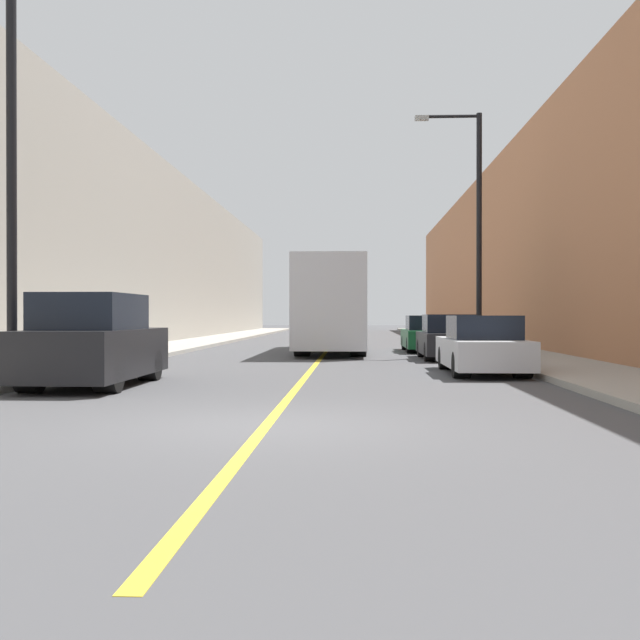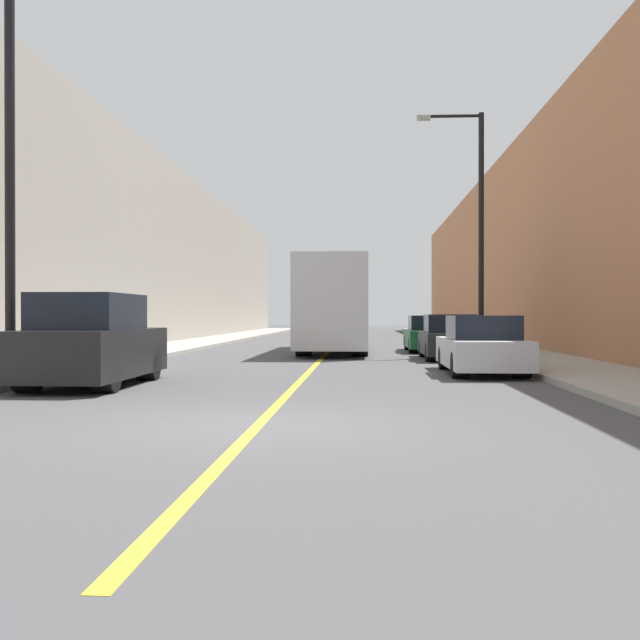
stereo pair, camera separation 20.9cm
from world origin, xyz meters
TOP-DOWN VIEW (x-y plane):
  - ground_plane at (0.00, 0.00)m, footprint 200.00×200.00m
  - sidewalk_left at (-6.83, 30.00)m, footprint 2.90×72.00m
  - sidewalk_right at (6.83, 30.00)m, footprint 2.90×72.00m
  - building_row_left at (-10.29, 30.00)m, footprint 4.00×72.00m
  - building_row_right at (10.29, 30.00)m, footprint 4.00×72.00m
  - road_center_line at (0.00, 30.00)m, footprint 0.16×72.00m
  - bus at (0.29, 20.13)m, footprint 2.56×10.99m
  - parked_suv_left at (-4.21, 5.35)m, footprint 1.93×4.50m
  - car_right_near at (4.36, 9.07)m, footprint 1.81×4.62m
  - car_right_mid at (4.25, 15.20)m, footprint 1.76×4.24m
  - car_right_far at (4.10, 20.49)m, footprint 1.89×4.72m
  - street_lamp_left at (-5.50, 4.81)m, footprint 2.43×0.24m
  - street_lamp_right at (5.50, 17.64)m, footprint 2.43×0.24m
  - pedestrian at (-6.62, 8.11)m, footprint 0.40×0.25m

SIDE VIEW (x-z plane):
  - ground_plane at x=0.00m, z-range 0.00..0.00m
  - road_center_line at x=0.00m, z-range 0.00..0.01m
  - sidewalk_left at x=-6.83m, z-range 0.00..0.15m
  - sidewalk_right at x=6.83m, z-range 0.00..0.15m
  - car_right_far at x=4.10m, z-range -0.07..1.39m
  - car_right_near at x=4.36m, z-range -0.07..1.39m
  - car_right_mid at x=4.25m, z-range -0.07..1.42m
  - parked_suv_left at x=-4.21m, z-range -0.07..1.84m
  - pedestrian at x=-6.62m, z-range 0.18..1.99m
  - bus at x=0.29m, z-range 0.11..3.68m
  - building_row_left at x=-10.29m, z-range 0.00..9.21m
  - building_row_right at x=10.29m, z-range 0.00..9.46m
  - street_lamp_left at x=-5.50m, z-range 0.67..9.11m
  - street_lamp_right at x=5.50m, z-range 0.67..9.34m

